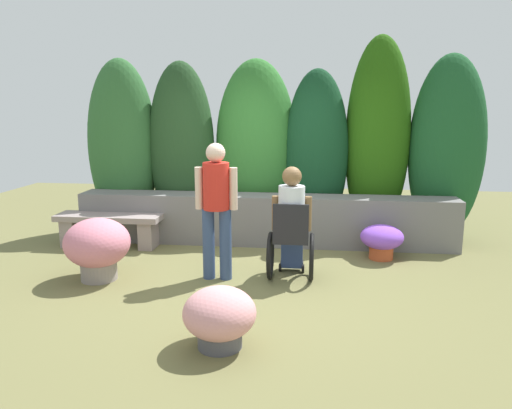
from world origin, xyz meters
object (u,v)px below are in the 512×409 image
(person_in_wheelchair, at_px, (291,227))
(person_standing_companion, at_px, (216,202))
(stone_bench, at_px, (110,226))
(flower_pot_purple_near, at_px, (97,246))
(flower_pot_red_accent, at_px, (382,239))
(flower_pot_terracotta_by_wall, at_px, (220,317))

(person_in_wheelchair, bearing_deg, person_standing_companion, -179.32)
(stone_bench, xyz_separation_m, person_in_wheelchair, (2.65, -1.02, 0.31))
(person_in_wheelchair, distance_m, flower_pot_purple_near, 2.26)
(person_standing_companion, distance_m, flower_pot_red_accent, 2.34)
(flower_pot_purple_near, height_order, flower_pot_red_accent, flower_pot_purple_near)
(stone_bench, xyz_separation_m, flower_pot_purple_near, (0.43, -1.34, 0.09))
(person_standing_companion, relative_size, flower_pot_terracotta_by_wall, 2.57)
(person_in_wheelchair, distance_m, person_standing_companion, 0.91)
(person_standing_companion, distance_m, flower_pot_purple_near, 1.48)
(person_standing_companion, xyz_separation_m, flower_pot_purple_near, (-1.37, -0.20, -0.51))
(stone_bench, height_order, flower_pot_red_accent, stone_bench)
(person_in_wheelchair, bearing_deg, flower_pot_red_accent, 30.50)
(person_in_wheelchair, relative_size, person_standing_companion, 0.84)
(stone_bench, height_order, person_standing_companion, person_standing_companion)
(stone_bench, bearing_deg, flower_pot_red_accent, -7.85)
(stone_bench, bearing_deg, flower_pot_purple_near, -78.03)
(person_standing_companion, relative_size, flower_pot_purple_near, 2.11)
(stone_bench, xyz_separation_m, person_standing_companion, (1.80, -1.14, 0.61))
(flower_pot_terracotta_by_wall, relative_size, flower_pot_red_accent, 1.10)
(flower_pot_red_accent, bearing_deg, stone_bench, 177.90)
(stone_bench, bearing_deg, flower_pot_terracotta_by_wall, -58.16)
(flower_pot_red_accent, bearing_deg, flower_pot_terracotta_by_wall, -122.27)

